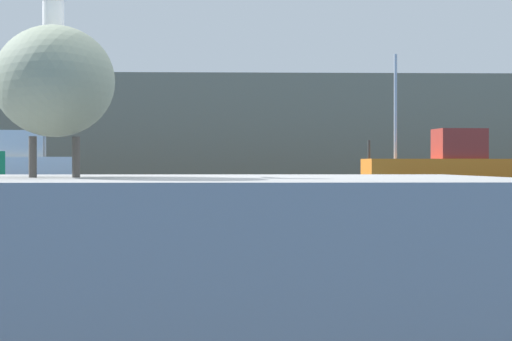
% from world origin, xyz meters
% --- Properties ---
extents(hillside_backdrop, '(140.00, 13.64, 8.68)m').
position_xyz_m(hillside_backdrop, '(0.00, 75.61, 4.34)').
color(hillside_backdrop, '#7F755B').
rests_on(hillside_backdrop, ground).
extents(pier_dock, '(3.49, 2.01, 0.79)m').
position_xyz_m(pier_dock, '(-0.70, -0.28, 0.39)').
color(pier_dock, gray).
rests_on(pier_dock, ground).
extents(pelican, '(0.64, 1.29, 0.88)m').
position_xyz_m(pelican, '(-0.70, -0.26, 1.17)').
color(pelican, gray).
rests_on(pelican, pier_dock).
extents(fishing_boat_white, '(7.13, 3.40, 5.37)m').
position_xyz_m(fishing_boat_white, '(-10.40, 35.55, 0.84)').
color(fishing_boat_white, white).
rests_on(fishing_boat_white, ground).
extents(fishing_boat_orange, '(5.84, 2.20, 5.04)m').
position_xyz_m(fishing_boat_orange, '(8.10, 28.83, 0.79)').
color(fishing_boat_orange, orange).
rests_on(fishing_boat_orange, ground).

